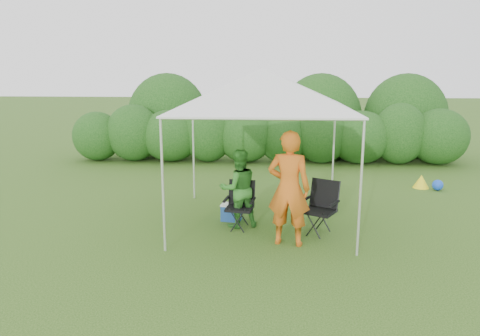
# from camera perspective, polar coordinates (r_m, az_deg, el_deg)

# --- Properties ---
(ground) EXTENTS (70.00, 70.00, 0.00)m
(ground) POSITION_cam_1_polar(r_m,az_deg,el_deg) (8.37, 2.56, -7.66)
(ground) COLOR #3E6420
(hedge) EXTENTS (11.83, 1.53, 1.80)m
(hedge) POSITION_cam_1_polar(r_m,az_deg,el_deg) (14.01, 3.57, 4.02)
(hedge) COLOR #25551A
(hedge) RESTS_ON ground
(canopy) EXTENTS (3.10, 3.10, 2.83)m
(canopy) POSITION_cam_1_polar(r_m,az_deg,el_deg) (8.37, 2.78, 9.59)
(canopy) COLOR silver
(canopy) RESTS_ON ground
(chair_right) EXTENTS (0.72, 0.70, 0.93)m
(chair_right) POSITION_cam_1_polar(r_m,az_deg,el_deg) (8.26, 9.88, -4.30)
(chair_right) COLOR black
(chair_right) RESTS_ON ground
(chair_left) EXTENTS (0.58, 0.54, 0.85)m
(chair_left) POSITION_cam_1_polar(r_m,az_deg,el_deg) (8.42, 0.05, -4.10)
(chair_left) COLOR black
(chair_left) RESTS_ON ground
(man) EXTENTS (0.76, 0.57, 1.88)m
(man) POSITION_cam_1_polar(r_m,az_deg,el_deg) (7.54, 5.97, -2.50)
(man) COLOR orange
(man) RESTS_ON ground
(woman) EXTENTS (0.83, 0.74, 1.43)m
(woman) POSITION_cam_1_polar(r_m,az_deg,el_deg) (8.39, -0.18, -2.50)
(woman) COLOR #327C28
(woman) RESTS_ON ground
(cooler) EXTENTS (0.41, 0.33, 0.32)m
(cooler) POSITION_cam_1_polar(r_m,az_deg,el_deg) (8.87, -1.06, -5.39)
(cooler) COLOR navy
(cooler) RESTS_ON ground
(bottle) EXTENTS (0.06, 0.06, 0.21)m
(bottle) POSITION_cam_1_polar(r_m,az_deg,el_deg) (8.75, -0.69, -3.83)
(bottle) COLOR #592D0C
(bottle) RESTS_ON cooler
(lawn_toy) EXTENTS (0.63, 0.53, 0.32)m
(lawn_toy) POSITION_cam_1_polar(r_m,az_deg,el_deg) (11.95, 21.67, -1.64)
(lawn_toy) COLOR yellow
(lawn_toy) RESTS_ON ground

